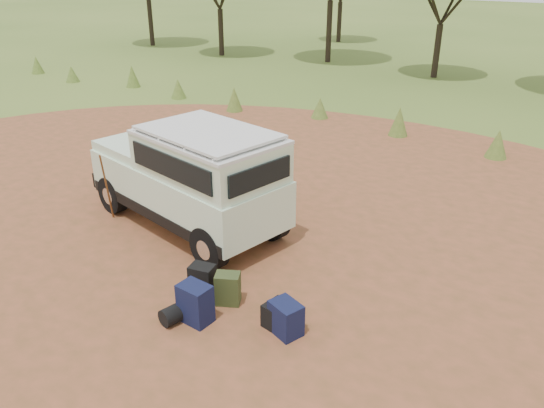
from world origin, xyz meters
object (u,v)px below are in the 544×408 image
Objects in this scene: duffel_navy at (286,318)px; walking_staff at (107,188)px; safari_vehicle at (191,179)px; backpack_navy at (195,304)px; hard_case at (282,318)px; backpack_olive at (228,289)px; backpack_black at (203,280)px.

walking_staff is at bearing -172.59° from duffel_navy.
duffel_navy is (3.40, -1.82, -0.80)m from safari_vehicle.
backpack_navy is 1.22× the size of duffel_navy.
hard_case is at bearing -17.29° from safari_vehicle.
safari_vehicle is 1.80m from walking_staff.
safari_vehicle is 7.51× the size of backpack_navy.
hard_case is (1.07, -0.07, -0.07)m from backpack_olive.
backpack_black reaches higher than duffel_navy.
backpack_navy is 1.32m from hard_case.
backpack_black is at bearing -52.40° from walking_staff.
safari_vehicle reaches higher than hard_case.
backpack_black is (3.34, -0.95, -0.50)m from walking_staff.
walking_staff reaches higher than backpack_black.
walking_staff is 2.93× the size of backpack_black.
backpack_olive is at bearing -166.84° from duffel_navy.
hard_case is at bearing -31.04° from backpack_olive.
backpack_navy is 0.65m from backpack_olive.
duffel_navy is at bearing -17.36° from safari_vehicle.
backpack_olive is (3.83, -0.92, -0.50)m from walking_staff.
duffel_navy is (1.66, -0.09, -0.01)m from backpack_black.
hard_case is at bearing -13.67° from backpack_black.
backpack_olive is 1.07m from hard_case.
safari_vehicle reaches higher than backpack_navy.
walking_staff is 3.97m from backpack_olive.
backpack_navy reaches higher than duffel_navy.
walking_staff is at bearing 178.43° from hard_case.
safari_vehicle reaches higher than backpack_black.
safari_vehicle is 2.58m from backpack_black.
backpack_black reaches higher than hard_case.
backpack_black is 0.85× the size of backpack_navy.
backpack_black is 1.03× the size of duffel_navy.
duffel_navy is at bearing -48.24° from walking_staff.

